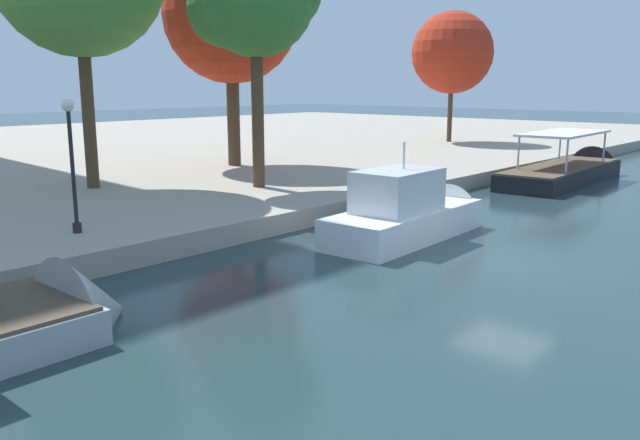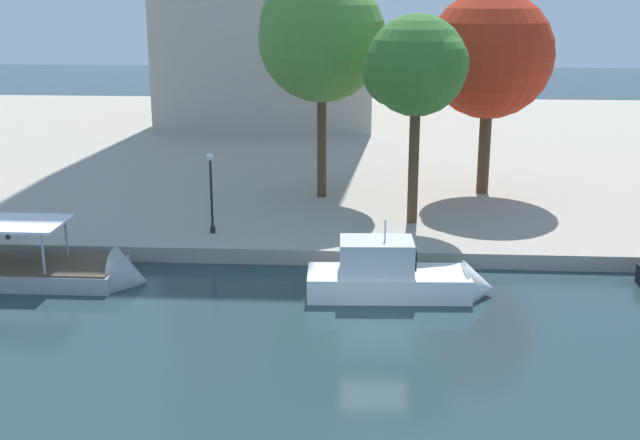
% 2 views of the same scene
% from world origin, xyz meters
% --- Properties ---
extents(ground_plane, '(220.00, 220.00, 0.00)m').
position_xyz_m(ground_plane, '(0.00, 0.00, 0.00)').
color(ground_plane, '#23383D').
extents(motor_yacht_1, '(7.71, 2.70, 4.03)m').
position_xyz_m(motor_yacht_1, '(1.09, 3.99, 0.69)').
color(motor_yacht_1, white).
rests_on(motor_yacht_1, ground_plane).
extents(tour_boat_2, '(11.86, 3.43, 3.81)m').
position_xyz_m(tour_boat_2, '(17.65, 5.11, 0.32)').
color(tour_boat_2, black).
rests_on(tour_boat_2, ground_plane).
extents(lamp_post, '(0.37, 0.37, 3.96)m').
position_xyz_m(lamp_post, '(-7.92, 9.99, 3.05)').
color(lamp_post, black).
rests_on(lamp_post, dock_promenade).
extents(tree_3, '(7.17, 7.17, 11.53)m').
position_xyz_m(tree_3, '(6.07, 18.96, 8.79)').
color(tree_3, '#4C3823').
rests_on(tree_3, dock_promenade).
extents(tree_4, '(6.13, 6.13, 9.76)m').
position_xyz_m(tree_4, '(27.39, 18.22, 7.42)').
color(tree_4, '#4C3823').
rests_on(tree_4, dock_promenade).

